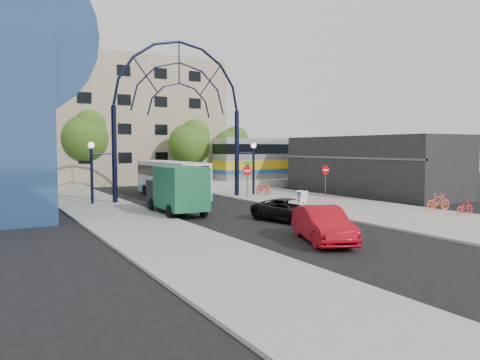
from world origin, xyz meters
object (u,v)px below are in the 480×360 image
street_name_sign (248,172)px  bike_far_a (465,207)px  sandwich_board (302,196)px  bike_near_a (263,189)px  gateway_arch (179,88)px  do_not_enter_sign (326,173)px  train_car (318,158)px  bike_far_b (438,202)px  stop_sign (247,174)px  tree_north_a (191,142)px  black_suv (289,210)px  tree_north_b (84,136)px  tree_north_c (232,146)px  city_bus (171,179)px  green_truck (176,190)px  bike_near_b (264,188)px  red_sedan (323,224)px

street_name_sign → bike_far_a: bearing=-68.2°
sandwich_board → bike_near_a: sandwich_board is taller
gateway_arch → do_not_enter_sign: (11.00, -4.00, -6.58)m
train_car → bike_far_b: 24.08m
bike_far_b → gateway_arch: bearing=48.2°
stop_sign → bike_near_a: 3.45m
sandwich_board → bike_far_a: 9.98m
bike_near_a → do_not_enter_sign: bearing=-58.7°
gateway_arch → tree_north_a: gateway_arch is taller
bike_near_a → tree_north_a: bearing=83.4°
black_suv → bike_near_a: 14.00m
sandwich_board → bike_near_a: bearing=77.0°
tree_north_b → tree_north_c: tree_north_b is taller
gateway_arch → bike_far_b: gateway_arch is taller
bike_far_b → city_bus: bearing=44.6°
bike_far_a → bike_far_b: (0.19, 1.94, 0.10)m
green_truck → bike_near_b: green_truck is taller
street_name_sign → bike_near_a: size_ratio=1.67×
tree_north_c → bike_near_a: (-4.73, -14.17, -3.72)m
do_not_enter_sign → tree_north_b: size_ratio=0.31×
bike_far_a → do_not_enter_sign: bearing=-5.1°
bike_near_a → stop_sign: bearing=-158.4°
gateway_arch → bike_far_a: (11.17, -16.30, -8.01)m
red_sedan → bike_near_a: 19.59m
city_bus → bike_far_a: bearing=-58.1°
sandwich_board → black_suv: black_suv is taller
train_car → bike_far_a: (-8.83, -24.30, -2.35)m
do_not_enter_sign → street_name_sign: (-5.80, 2.60, 0.15)m
bike_far_a → bike_far_b: size_ratio=0.92×
gateway_arch → sandwich_board: gateway_arch is taller
train_car → green_truck: size_ratio=4.28×
tree_north_c → bike_far_a: 30.47m
black_suv → bike_far_b: size_ratio=2.53×
stop_sign → tree_north_c: tree_north_c is taller
do_not_enter_sign → tree_north_b: bearing=126.7°
street_name_sign → bike_far_a: 16.13m
gateway_arch → street_name_sign: gateway_arch is taller
tree_north_a → bike_near_b: (1.48, -11.93, -4.00)m
tree_north_a → red_sedan: size_ratio=1.52×
tree_north_a → tree_north_c: bearing=18.4°
tree_north_c → bike_near_b: bearing=-108.0°
black_suv → red_sedan: red_sedan is taller
red_sedan → bike_far_b: (12.22, 3.65, -0.11)m
black_suv → bike_far_a: bearing=-32.5°
do_not_enter_sign → tree_north_c: (1.12, 17.93, 2.30)m
street_name_sign → train_car: bearing=32.4°
bike_near_b → bike_far_a: size_ratio=0.99×
city_bus → train_car: bearing=17.3°
red_sedan → bike_far_a: 12.15m
red_sedan → sandwich_board: bearing=78.2°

